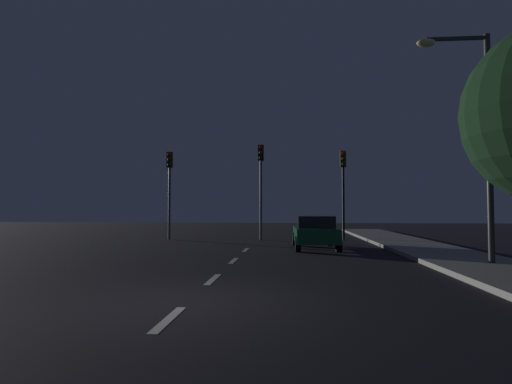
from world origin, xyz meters
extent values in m
plane|color=black|center=(0.00, 7.00, 0.00)|extent=(80.00, 80.00, 0.00)
cube|color=gray|center=(7.50, 7.00, 0.07)|extent=(3.00, 40.00, 0.15)
cube|color=silver|center=(0.00, -1.20, 0.00)|extent=(0.16, 1.60, 0.01)
cube|color=silver|center=(0.00, 2.60, 0.00)|extent=(0.16, 1.60, 0.01)
cube|color=silver|center=(0.00, 6.40, 0.00)|extent=(0.16, 1.60, 0.01)
cube|color=silver|center=(0.00, 10.20, 0.00)|extent=(0.16, 1.60, 0.01)
cylinder|color=#4C4C51|center=(-5.04, 16.09, 2.52)|extent=(0.14, 0.14, 5.03)
cube|color=#382D0C|center=(-5.04, 16.09, 4.58)|extent=(0.32, 0.24, 0.90)
sphere|color=red|center=(-5.04, 15.93, 4.88)|extent=(0.20, 0.20, 0.20)
sphere|color=#3F2D0C|center=(-5.04, 15.93, 4.58)|extent=(0.20, 0.20, 0.20)
sphere|color=#0C3319|center=(-5.04, 15.93, 4.28)|extent=(0.20, 0.20, 0.20)
cylinder|color=#4C4C51|center=(0.23, 16.09, 2.69)|extent=(0.14, 0.14, 5.38)
cube|color=black|center=(0.23, 16.09, 4.93)|extent=(0.32, 0.24, 0.90)
sphere|color=red|center=(0.23, 15.93, 5.23)|extent=(0.20, 0.20, 0.20)
sphere|color=#3F2D0C|center=(0.23, 15.93, 4.93)|extent=(0.20, 0.20, 0.20)
sphere|color=#0C3319|center=(0.23, 15.93, 4.63)|extent=(0.20, 0.20, 0.20)
cylinder|color=black|center=(4.83, 16.09, 2.49)|extent=(0.14, 0.14, 4.98)
cube|color=#382D0C|center=(4.83, 16.09, 4.53)|extent=(0.32, 0.24, 0.90)
sphere|color=red|center=(4.83, 15.93, 4.83)|extent=(0.20, 0.20, 0.20)
sphere|color=#3F2D0C|center=(4.83, 15.93, 4.53)|extent=(0.20, 0.20, 0.20)
sphere|color=#0C3319|center=(4.83, 15.93, 4.23)|extent=(0.20, 0.20, 0.20)
cube|color=#0F4C2D|center=(2.97, 10.98, 0.63)|extent=(1.88, 4.07, 0.62)
cube|color=black|center=(2.97, 10.78, 1.19)|extent=(1.60, 1.86, 0.50)
cylinder|color=black|center=(2.11, 12.41, 0.32)|extent=(0.24, 0.65, 0.64)
cylinder|color=black|center=(3.74, 12.46, 0.32)|extent=(0.24, 0.65, 0.64)
cylinder|color=black|center=(2.20, 9.50, 0.32)|extent=(0.24, 0.65, 0.64)
cylinder|color=black|center=(3.83, 9.55, 0.32)|extent=(0.24, 0.65, 0.64)
cylinder|color=#2D2D30|center=(7.80, 5.28, 3.49)|extent=(0.18, 0.18, 6.97)
cube|color=#2D2D30|center=(6.91, 5.28, 6.87)|extent=(1.78, 0.10, 0.10)
ellipsoid|color=#F2D88C|center=(6.02, 5.28, 6.77)|extent=(0.56, 0.36, 0.24)
camera|label=1|loc=(1.91, -7.76, 1.72)|focal=29.75mm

